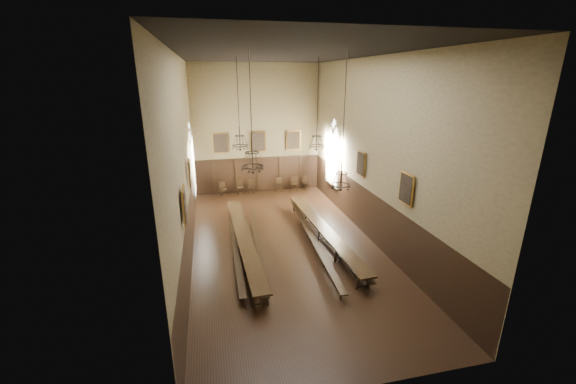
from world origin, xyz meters
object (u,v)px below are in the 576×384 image
object	(u,v)px
bench_left_outer	(235,246)
chair_6	(294,186)
table_left	(244,242)
chandelier_back_right	(317,140)
table_right	(323,234)
chandelier_front_left	(252,160)
chair_1	(223,191)
chair_5	(279,187)
chair_2	(240,190)
chandelier_front_right	(341,176)
bench_right_outer	(329,233)
bench_left_inner	(257,243)
chair_3	(251,189)
chair_7	(306,185)
chandelier_back_left	(240,140)
bench_right_inner	(311,238)

from	to	relation	value
bench_left_outer	chair_6	world-z (taller)	chair_6
table_left	chandelier_back_right	xyz separation A→B (m)	(4.37, 2.55, 4.43)
table_right	chandelier_front_left	distance (m)	6.15
chair_1	chair_5	bearing A→B (deg)	-18.97
chandelier_front_left	table_right	bearing A→B (deg)	27.06
chair_2	chandelier_back_right	distance (m)	8.56
chair_6	chandelier_back_right	bearing A→B (deg)	-79.90
chair_2	chandelier_front_right	size ratio (longest dim) A/B	0.19
table_left	bench_right_outer	bearing A→B (deg)	4.90
bench_left_inner	chair_5	world-z (taller)	chair_5
chair_6	chair_3	bearing A→B (deg)	-168.53
chair_7	chandelier_back_left	bearing A→B (deg)	-143.33
chair_1	chair_6	world-z (taller)	chair_6
chair_5	chandelier_back_right	size ratio (longest dim) A/B	0.22
bench_left_inner	bench_right_inner	distance (m)	2.74
table_right	chandelier_front_right	distance (m)	4.52
table_right	chair_3	bearing A→B (deg)	106.79
bench_left_inner	chandelier_front_right	bearing A→B (deg)	-36.19
bench_right_outer	chandelier_front_left	world-z (taller)	chandelier_front_left
bench_right_inner	chandelier_front_right	size ratio (longest dim) A/B	1.95
table_left	chair_3	xyz separation A→B (m)	(1.44, 8.78, -0.09)
table_right	chair_6	bearing A→B (deg)	86.18
bench_left_outer	table_left	bearing A→B (deg)	-2.76
chair_7	table_right	bearing A→B (deg)	-113.00
chandelier_front_right	chair_6	bearing A→B (deg)	86.36
bench_left_outer	chair_6	size ratio (longest dim) A/B	8.95
bench_left_outer	chandelier_back_right	xyz separation A→B (m)	(4.80, 2.53, 4.57)
bench_left_outer	bench_right_outer	world-z (taller)	bench_right_outer
chandelier_back_right	chair_1	bearing A→B (deg)	128.37
chair_7	chandelier_front_left	distance (m)	12.68
chandelier_back_left	chair_7	bearing A→B (deg)	49.98
bench_right_outer	chair_3	size ratio (longest dim) A/B	10.24
chandelier_back_left	chair_5	bearing A→B (deg)	62.88
bench_left_outer	table_right	bearing A→B (deg)	1.10
table_left	chandelier_back_right	size ratio (longest dim) A/B	2.21
bench_right_inner	chair_1	xyz separation A→B (m)	(-3.96, 8.78, -0.00)
bench_left_inner	chandelier_back_right	world-z (taller)	chandelier_back_right
chair_5	chandelier_front_right	size ratio (longest dim) A/B	0.19
chair_3	chandelier_back_right	bearing A→B (deg)	-47.87
chair_6	chair_7	world-z (taller)	chair_6
bench_right_outer	chair_2	size ratio (longest dim) A/B	10.09
bench_left_inner	chandelier_back_right	xyz separation A→B (m)	(3.70, 2.53, 4.56)
bench_left_inner	chandelier_front_left	distance (m)	4.98
bench_left_outer	bench_left_inner	xyz separation A→B (m)	(1.10, -0.01, 0.01)
chair_6	bench_right_outer	bearing A→B (deg)	-78.44
chandelier_back_right	bench_right_outer	bearing A→B (deg)	-86.82
bench_left_outer	chair_1	world-z (taller)	chair_1
bench_right_inner	chair_7	size ratio (longest dim) A/B	10.42
chair_7	chandelier_front_right	bearing A→B (deg)	-111.54
chair_7	chair_1	bearing A→B (deg)	167.07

